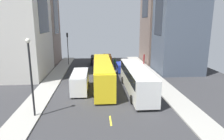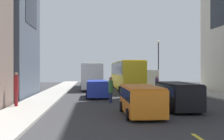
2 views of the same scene
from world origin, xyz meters
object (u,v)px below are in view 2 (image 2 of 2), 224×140
at_px(city_bus_white, 92,74).
at_px(car_black_2, 177,94).
at_px(pedestrian_crossing_mid, 16,88).
at_px(pedestrian_walking_far, 111,89).
at_px(pedestrian_waiting_curb, 157,86).
at_px(car_orange_1, 141,98).
at_px(streetcar_yellow, 125,73).
at_px(car_blue_0, 97,87).
at_px(delivery_van_white, 146,77).

distance_m(city_bus_white, car_black_2, 19.68).
xyz_separation_m(pedestrian_crossing_mid, pedestrian_walking_far, (6.55, 2.22, -0.28)).
bearing_deg(pedestrian_waiting_curb, car_orange_1, -160.27).
height_order(car_orange_1, car_black_2, car_black_2).
relative_size(pedestrian_waiting_curb, pedestrian_walking_far, 1.03).
bearing_deg(car_orange_1, car_black_2, 31.72).
xyz_separation_m(car_black_2, pedestrian_waiting_curb, (0.26, 5.97, 0.11)).
bearing_deg(pedestrian_crossing_mid, streetcar_yellow, 93.14).
distance_m(streetcar_yellow, car_black_2, 16.15).
bearing_deg(car_black_2, pedestrian_crossing_mid, 172.03).
xyz_separation_m(car_orange_1, pedestrian_waiting_curb, (3.01, 7.67, 0.15)).
distance_m(car_blue_0, car_orange_1, 9.47).
relative_size(car_blue_0, pedestrian_waiting_curb, 2.04).
relative_size(car_black_2, pedestrian_crossing_mid, 1.95).
bearing_deg(car_blue_0, pedestrian_walking_far, -75.86).
bearing_deg(city_bus_white, streetcar_yellow, -33.15).
xyz_separation_m(delivery_van_white, pedestrian_waiting_curb, (-1.68, -12.03, -0.38)).
bearing_deg(car_black_2, car_blue_0, 123.74).
bearing_deg(city_bus_white, pedestrian_crossing_mid, -106.47).
bearing_deg(delivery_van_white, city_bus_white, 173.17).
height_order(city_bus_white, streetcar_yellow, streetcar_yellow).
bearing_deg(delivery_van_white, car_blue_0, -123.51).
distance_m(pedestrian_crossing_mid, pedestrian_walking_far, 6.92).
relative_size(car_blue_0, pedestrian_walking_far, 2.09).
xyz_separation_m(delivery_van_white, car_blue_0, (-6.95, -10.49, -0.59)).
xyz_separation_m(car_blue_0, car_black_2, (5.01, -7.50, 0.10)).
bearing_deg(delivery_van_white, car_orange_1, -103.39).
height_order(streetcar_yellow, pedestrian_walking_far, streetcar_yellow).
bearing_deg(pedestrian_walking_far, car_black_2, 107.02).
distance_m(delivery_van_white, car_orange_1, 20.25).
height_order(delivery_van_white, car_orange_1, delivery_van_white).
bearing_deg(car_blue_0, car_orange_1, -76.20).
bearing_deg(streetcar_yellow, car_blue_0, -114.16).
relative_size(pedestrian_crossing_mid, pedestrian_walking_far, 1.11).
distance_m(car_black_2, pedestrian_waiting_curb, 5.97).
xyz_separation_m(streetcar_yellow, car_black_2, (1.16, -16.07, -1.10)).
bearing_deg(city_bus_white, car_blue_0, -87.74).
relative_size(car_blue_0, car_black_2, 0.96).
height_order(car_blue_0, car_orange_1, car_orange_1).
bearing_deg(pedestrian_crossing_mid, car_blue_0, 83.13).
bearing_deg(pedestrian_waiting_curb, car_black_2, -141.33).
bearing_deg(car_black_2, delivery_van_white, 83.85).
bearing_deg(pedestrian_crossing_mid, pedestrian_waiting_curb, 58.47).
bearing_deg(delivery_van_white, pedestrian_walking_far, -112.74).
height_order(streetcar_yellow, car_black_2, streetcar_yellow).
bearing_deg(pedestrian_walking_far, pedestrian_crossing_mid, -11.86).
relative_size(city_bus_white, pedestrian_walking_far, 6.32).
bearing_deg(pedestrian_crossing_mid, car_orange_1, 13.96).
relative_size(city_bus_white, pedestrian_crossing_mid, 5.67).
xyz_separation_m(streetcar_yellow, pedestrian_waiting_curb, (1.42, -10.11, -0.99)).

